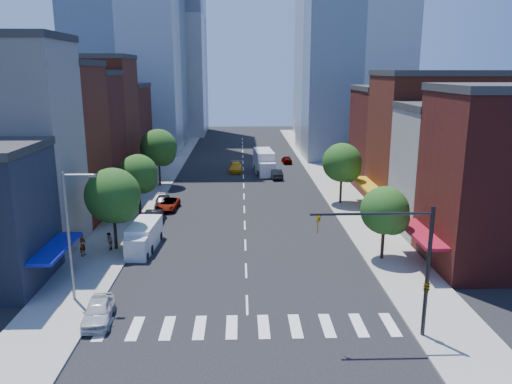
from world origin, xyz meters
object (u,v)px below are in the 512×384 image
parked_car_third (168,204)px  traffic_car_far (287,159)px  parked_car_front (98,311)px  cargo_van_far (144,235)px  box_truck (264,163)px  parked_car_rear (163,202)px  pedestrian_far (109,241)px  taxi (236,167)px  pedestrian_near (83,245)px  traffic_car_oncoming (276,174)px  cargo_van_near (141,243)px  parked_car_second (153,219)px

parked_car_third → traffic_car_far: traffic_car_far is taller
parked_car_front → cargo_van_far: (0.37, 13.79, 0.40)m
box_truck → parked_car_rear: bearing=-127.7°
pedestrian_far → box_truck: bearing=144.9°
taxi → pedestrian_far: size_ratio=3.05×
box_truck → pedestrian_near: 39.24m
parked_car_rear → pedestrian_near: pedestrian_near is taller
traffic_car_oncoming → traffic_car_far: 12.65m
traffic_car_oncoming → parked_car_third: bearing=44.2°
parked_car_third → parked_car_front: bearing=-87.1°
parked_car_third → traffic_car_oncoming: bearing=55.2°
cargo_van_far → traffic_car_far: cargo_van_far is taller
pedestrian_far → parked_car_third: bearing=155.3°
cargo_van_far → traffic_car_far: size_ratio=1.46×
traffic_car_oncoming → traffic_car_far: (2.75, 12.34, -0.07)m
cargo_van_near → cargo_van_far: bearing=93.6°
cargo_van_far → taxi: size_ratio=1.13×
parked_car_third → pedestrian_far: bearing=-99.2°
parked_car_third → taxi: size_ratio=0.94×
taxi → pedestrian_far: pedestrian_far is taller
pedestrian_far → parked_car_front: bearing=0.4°
box_truck → pedestrian_far: bearing=-118.6°
parked_car_front → parked_car_second: 20.23m
parked_car_front → cargo_van_near: size_ratio=0.92×
parked_car_second → taxi: (8.34, 27.62, -0.03)m
parked_car_rear → traffic_car_far: traffic_car_far is taller
parked_car_second → cargo_van_far: bearing=-84.8°
cargo_van_far → traffic_car_oncoming: size_ratio=1.27×
traffic_car_oncoming → pedestrian_far: pedestrian_far is taller
parked_car_rear → box_truck: 23.27m
parked_car_second → traffic_car_far: parked_car_second is taller
cargo_van_far → parked_car_front: bearing=-88.0°
parked_car_front → traffic_car_far: size_ratio=1.14×
parked_car_third → taxi: taxi is taller
traffic_car_far → pedestrian_far: 46.57m
taxi → box_truck: size_ratio=0.55×
traffic_car_far → box_truck: bearing=60.0°
cargo_van_near → traffic_car_oncoming: bearing=68.6°
cargo_van_near → cargo_van_far: cargo_van_far is taller
parked_car_front → cargo_van_near: bearing=82.1°
taxi → traffic_car_oncoming: bearing=-40.6°
parked_car_rear → traffic_car_oncoming: bearing=42.1°
parked_car_third → cargo_van_far: (-0.41, -12.34, 0.50)m
parked_car_second → taxi: parked_car_second is taller
cargo_van_far → traffic_car_oncoming: (13.91, 28.80, -0.42)m
parked_car_front → pedestrian_far: size_ratio=2.69×
cargo_van_far → traffic_car_oncoming: cargo_van_far is taller
parked_car_rear → cargo_van_near: size_ratio=0.95×
traffic_car_oncoming → box_truck: size_ratio=0.49×
parked_car_rear → cargo_van_near: 15.20m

